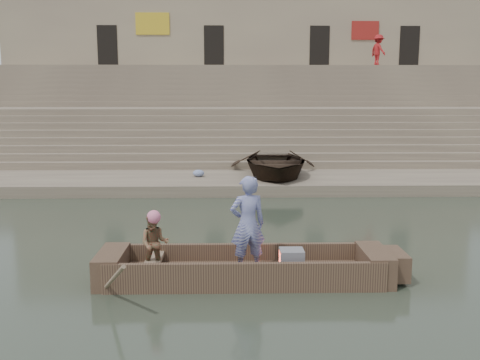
{
  "coord_description": "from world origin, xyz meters",
  "views": [
    {
      "loc": [
        -1.04,
        -12.0,
        3.64
      ],
      "look_at": [
        -0.76,
        1.35,
        1.4
      ],
      "focal_mm": 39.72,
      "sensor_mm": 36.0,
      "label": 1
    }
  ],
  "objects_px": {
    "standing_man": "(248,224)",
    "rowing_man": "(155,243)",
    "beached_rowboat": "(275,163)",
    "main_rowboat": "(244,275)",
    "pedestrian": "(378,50)",
    "television": "(291,260)"
  },
  "relations": [
    {
      "from": "main_rowboat",
      "to": "rowing_man",
      "type": "distance_m",
      "value": 1.83
    },
    {
      "from": "standing_man",
      "to": "beached_rowboat",
      "type": "bearing_deg",
      "value": -110.75
    },
    {
      "from": "beached_rowboat",
      "to": "television",
      "type": "bearing_deg",
      "value": -91.11
    },
    {
      "from": "main_rowboat",
      "to": "pedestrian",
      "type": "distance_m",
      "value": 26.12
    },
    {
      "from": "main_rowboat",
      "to": "pedestrian",
      "type": "relative_size",
      "value": 2.63
    },
    {
      "from": "standing_man",
      "to": "rowing_man",
      "type": "xyz_separation_m",
      "value": [
        -1.76,
        -0.02,
        -0.36
      ]
    },
    {
      "from": "main_rowboat",
      "to": "rowing_man",
      "type": "bearing_deg",
      "value": -175.79
    },
    {
      "from": "standing_man",
      "to": "beached_rowboat",
      "type": "height_order",
      "value": "standing_man"
    },
    {
      "from": "rowing_man",
      "to": "main_rowboat",
      "type": "bearing_deg",
      "value": 2.87
    },
    {
      "from": "rowing_man",
      "to": "television",
      "type": "distance_m",
      "value": 2.64
    },
    {
      "from": "main_rowboat",
      "to": "standing_man",
      "type": "distance_m",
      "value": 1.05
    },
    {
      "from": "standing_man",
      "to": "beached_rowboat",
      "type": "relative_size",
      "value": 0.38
    },
    {
      "from": "rowing_man",
      "to": "beached_rowboat",
      "type": "distance_m",
      "value": 10.98
    },
    {
      "from": "television",
      "to": "standing_man",
      "type": "bearing_deg",
      "value": -172.76
    },
    {
      "from": "main_rowboat",
      "to": "pedestrian",
      "type": "height_order",
      "value": "pedestrian"
    },
    {
      "from": "beached_rowboat",
      "to": "rowing_man",
      "type": "bearing_deg",
      "value": -104.82
    },
    {
      "from": "main_rowboat",
      "to": "television",
      "type": "relative_size",
      "value": 10.87
    },
    {
      "from": "television",
      "to": "main_rowboat",
      "type": "bearing_deg",
      "value": 180.0
    },
    {
      "from": "standing_man",
      "to": "rowing_man",
      "type": "bearing_deg",
      "value": -12.51
    },
    {
      "from": "main_rowboat",
      "to": "pedestrian",
      "type": "xyz_separation_m",
      "value": [
        9.02,
        23.75,
        6.04
      ]
    },
    {
      "from": "standing_man",
      "to": "pedestrian",
      "type": "bearing_deg",
      "value": -123.64
    },
    {
      "from": "standing_man",
      "to": "pedestrian",
      "type": "height_order",
      "value": "pedestrian"
    }
  ]
}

